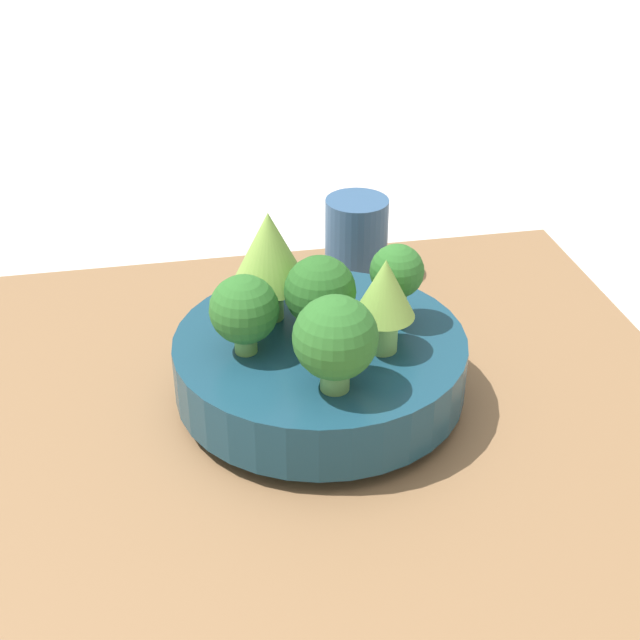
# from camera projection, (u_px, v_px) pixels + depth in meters

# --- Properties ---
(ground_plane) EXTENTS (6.00, 6.00, 0.00)m
(ground_plane) POSITION_uv_depth(u_px,v_px,m) (286.00, 457.00, 0.85)
(ground_plane) COLOR silver
(table) EXTENTS (0.81, 0.69, 0.04)m
(table) POSITION_uv_depth(u_px,v_px,m) (285.00, 439.00, 0.84)
(table) COLOR olive
(table) RESTS_ON ground_plane
(bowl) EXTENTS (0.27, 0.27, 0.07)m
(bowl) POSITION_uv_depth(u_px,v_px,m) (320.00, 364.00, 0.84)
(bowl) COLOR navy
(bowl) RESTS_ON table
(romanesco_piece_far) EXTENTS (0.07, 0.07, 0.11)m
(romanesco_piece_far) POSITION_uv_depth(u_px,v_px,m) (270.00, 251.00, 0.82)
(romanesco_piece_far) COLOR #609347
(romanesco_piece_far) RESTS_ON bowl
(broccoli_floret_left) EXTENTS (0.06, 0.06, 0.08)m
(broccoli_floret_left) POSITION_uv_depth(u_px,v_px,m) (244.00, 311.00, 0.78)
(broccoli_floret_left) COLOR #6BA34C
(broccoli_floret_left) RESTS_ON bowl
(broccoli_floret_right) EXTENTS (0.05, 0.05, 0.08)m
(broccoli_floret_right) POSITION_uv_depth(u_px,v_px,m) (397.00, 275.00, 0.82)
(broccoli_floret_right) COLOR #7AB256
(broccoli_floret_right) RESTS_ON bowl
(broccoli_floret_center) EXTENTS (0.07, 0.07, 0.08)m
(broccoli_floret_center) POSITION_uv_depth(u_px,v_px,m) (320.00, 292.00, 0.80)
(broccoli_floret_center) COLOR #609347
(broccoli_floret_center) RESTS_ON bowl
(broccoli_floret_front) EXTENTS (0.07, 0.07, 0.09)m
(broccoli_floret_front) POSITION_uv_depth(u_px,v_px,m) (335.00, 339.00, 0.73)
(broccoli_floret_front) COLOR #609347
(broccoli_floret_front) RESTS_ON bowl
(romanesco_piece_near) EXTENTS (0.06, 0.06, 0.09)m
(romanesco_piece_near) POSITION_uv_depth(u_px,v_px,m) (386.00, 296.00, 0.78)
(romanesco_piece_near) COLOR #7AB256
(romanesco_piece_near) RESTS_ON bowl
(cup) EXTENTS (0.07, 0.07, 0.10)m
(cup) POSITION_uv_depth(u_px,v_px,m) (356.00, 237.00, 1.05)
(cup) COLOR #33567F
(cup) RESTS_ON table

